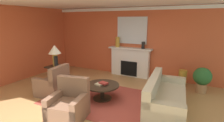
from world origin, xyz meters
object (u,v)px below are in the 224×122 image
coffee_table (102,88)px  vase_on_side_table (56,62)px  potted_plant (202,78)px  table_lamp (55,51)px  armchair_near_window (53,85)px  sofa (165,98)px  armchair_facing_fireplace (69,106)px  side_table (56,74)px  vase_tall_corner (182,78)px  vase_mantel_left (118,42)px  vase_mantel_right (143,45)px  fireplace (130,63)px  mantel_mirror (132,30)px

coffee_table → vase_on_side_table: vase_on_side_table is taller
potted_plant → table_lamp: bearing=-161.4°
armchair_near_window → potted_plant: armchair_near_window is taller
sofa → armchair_facing_fireplace: 2.44m
side_table → potted_plant: potted_plant is taller
vase_tall_corner → vase_mantel_left: vase_mantel_left is taller
vase_tall_corner → vase_mantel_right: 1.87m
vase_mantel_left → potted_plant: size_ratio=0.49×
armchair_facing_fireplace → vase_mantel_left: (-0.45, 3.66, 1.10)m
table_lamp → vase_tall_corner: 4.57m
sofa → armchair_near_window: (-3.28, -0.63, 0.01)m
fireplace → mantel_mirror: (0.00, 0.12, 1.32)m
fireplace → vase_on_side_table: bearing=-128.6°
vase_tall_corner → vase_mantel_left: bearing=174.6°
armchair_near_window → armchair_facing_fireplace: 1.58m
potted_plant → coffee_table: bearing=-144.7°
sofa → side_table: sofa is taller
side_table → armchair_near_window: bearing=-52.6°
potted_plant → side_table: bearing=-161.4°
fireplace → armchair_facing_fireplace: (-0.10, -3.71, -0.26)m
mantel_mirror → vase_mantel_left: 0.75m
side_table → vase_mantel_right: size_ratio=2.54×
side_table → vase_mantel_left: bearing=56.0°
coffee_table → side_table: (-2.06, 0.28, 0.06)m
coffee_table → vase_mantel_left: size_ratio=2.45×
mantel_mirror → vase_tall_corner: bearing=-11.4°
vase_tall_corner → armchair_near_window: bearing=-143.9°
sofa → vase_tall_corner: size_ratio=3.65×
armchair_near_window → vase_on_side_table: 0.91m
armchair_near_window → table_lamp: 1.27m
table_lamp → vase_tall_corner: size_ratio=1.26×
coffee_table → side_table: side_table is taller
fireplace → sofa: fireplace is taller
armchair_near_window → potted_plant: size_ratio=1.14×
side_table → vase_mantel_left: (1.43, 2.12, 1.00)m
vase_tall_corner → potted_plant: potted_plant is taller
fireplace → armchair_near_window: fireplace is taller
fireplace → vase_on_side_table: 2.95m
armchair_near_window → vase_tall_corner: 4.37m
armchair_near_window → table_lamp: bearing=127.4°
coffee_table → table_lamp: (-2.06, 0.28, 0.89)m
vase_on_side_table → armchair_facing_fireplace: bearing=-39.5°
sofa → vase_mantel_right: vase_mantel_right is taller
vase_tall_corner → coffee_table: bearing=-133.1°
armchair_near_window → vase_on_side_table: vase_on_side_table is taller
side_table → vase_tall_corner: side_table is taller
armchair_near_window → vase_tall_corner: bearing=36.1°
armchair_facing_fireplace → potted_plant: (2.79, 3.11, 0.19)m
armchair_facing_fireplace → vase_mantel_right: 3.86m
vase_mantel_right → potted_plant: size_ratio=0.33×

